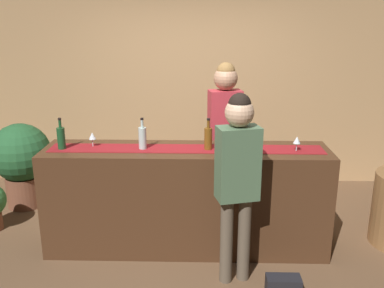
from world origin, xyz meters
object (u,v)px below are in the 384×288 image
bartender (225,125)px  wine_bottle_amber (208,138)px  potted_plant_tall (22,159)px  wine_bottle_clear (143,138)px  wine_bottle_green (61,138)px  wine_glass_near_customer (92,136)px  customer_sipping (238,170)px  wine_glass_mid_counter (297,140)px

bartender → wine_bottle_amber: bearing=61.3°
bartender → potted_plant_tall: size_ratio=1.74×
wine_bottle_clear → potted_plant_tall: wine_bottle_clear is taller
wine_bottle_green → bartender: size_ratio=0.17×
bartender → wine_glass_near_customer: bearing=10.9°
customer_sipping → bartender: bearing=77.9°
wine_bottle_clear → wine_bottle_green: size_ratio=1.00×
wine_bottle_green → wine_glass_near_customer: size_ratio=2.10×
wine_glass_mid_counter → bartender: bearing=135.4°
wine_glass_near_customer → customer_sipping: 1.48m
wine_glass_near_customer → wine_glass_mid_counter: same height
potted_plant_tall → customer_sipping: bearing=-31.4°
wine_bottle_clear → wine_glass_near_customer: bearing=173.3°
wine_bottle_clear → wine_glass_mid_counter: bearing=-1.4°
wine_bottle_amber → wine_glass_near_customer: wine_bottle_amber is taller
wine_bottle_clear → wine_glass_near_customer: 0.49m
customer_sipping → potted_plant_tall: (-2.46, 1.50, -0.43)m
bartender → wine_glass_mid_counter: bearing=123.8°
potted_plant_tall → wine_glass_near_customer: bearing=-38.7°
wine_glass_near_customer → bartender: size_ratio=0.08×
wine_glass_mid_counter → potted_plant_tall: wine_glass_mid_counter is taller
wine_bottle_clear → wine_bottle_amber: 0.62m
customer_sipping → potted_plant_tall: size_ratio=1.62×
wine_bottle_clear → wine_glass_near_customer: wine_bottle_clear is taller
wine_bottle_clear → wine_bottle_amber: bearing=-0.2°
customer_sipping → potted_plant_tall: customer_sipping is taller
wine_glass_near_customer → potted_plant_tall: bearing=141.3°
wine_glass_mid_counter → potted_plant_tall: bearing=162.1°
wine_bottle_clear → bartender: bearing=36.6°
wine_glass_near_customer → wine_bottle_green: bearing=-163.6°
bartender → potted_plant_tall: bearing=-20.1°
wine_bottle_clear → wine_glass_near_customer: size_ratio=2.10×
customer_sipping → potted_plant_tall: 2.91m
wine_glass_mid_counter → bartender: size_ratio=0.08×
wine_bottle_clear → customer_sipping: bearing=-32.7°
wine_bottle_green → bartender: bearing=21.5°
customer_sipping → wine_bottle_clear: bearing=132.5°
wine_bottle_clear → customer_sipping: 1.02m
bartender → customer_sipping: bartender is taller
wine_bottle_green → potted_plant_tall: bearing=130.9°
wine_bottle_amber → bartender: (0.18, 0.60, -0.03)m
bartender → potted_plant_tall: 2.49m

